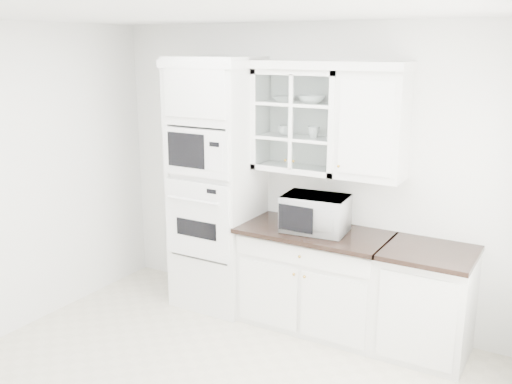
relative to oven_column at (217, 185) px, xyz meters
The scene contains 12 objects.
room_shell 1.37m from the oven_column, 52.79° to the right, with size 4.00×3.50×2.70m.
oven_column is the anchor object (origin of this frame).
base_cabinet_run 1.27m from the oven_column, ahead, with size 1.32×0.67×0.92m.
extra_base_cabinet 2.16m from the oven_column, ahead, with size 0.72×0.67×0.92m.
upper_cabinet_glass 1.03m from the oven_column, 12.10° to the left, with size 0.80×0.33×0.90m.
upper_cabinet_solid 1.60m from the oven_column, ahead, with size 0.55×0.33×0.90m, color white.
crown_molding 1.33m from the oven_column, 11.90° to the left, with size 2.14×0.38×0.07m, color white.
countertop_microwave 1.04m from the oven_column, ahead, with size 0.55×0.46×0.32m, color white.
bowl_a 1.06m from the oven_column, 14.55° to the left, with size 0.20×0.20×0.05m, color white.
bowl_b 1.25m from the oven_column, ahead, with size 0.22×0.22×0.07m, color white.
cup_a 0.87m from the oven_column, 13.19° to the left, with size 0.12×0.12×0.09m, color white.
cup_b 1.09m from the oven_column, 10.47° to the left, with size 0.11×0.11×0.10m, color white.
Camera 1 is at (2.24, -2.95, 2.49)m, focal length 40.00 mm.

